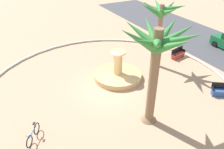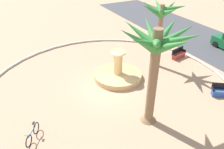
{
  "view_description": "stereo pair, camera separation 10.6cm",
  "coord_description": "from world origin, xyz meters",
  "views": [
    {
      "loc": [
        12.63,
        -6.42,
        9.94
      ],
      "look_at": [
        -0.33,
        0.4,
        1.0
      ],
      "focal_mm": 35.57,
      "sensor_mm": 36.0,
      "label": 1
    },
    {
      "loc": [
        12.68,
        -6.32,
        9.94
      ],
      "look_at": [
        -0.33,
        0.4,
        1.0
      ],
      "focal_mm": 35.57,
      "sensor_mm": 36.0,
      "label": 2
    }
  ],
  "objects": [
    {
      "name": "palm_tree_near_fountain",
      "position": [
        4.31,
        0.65,
        4.77
      ],
      "size": [
        4.27,
        4.33,
        6.39
      ],
      "color": "brown",
      "rests_on": "ground"
    },
    {
      "name": "bicycle_red_frame",
      "position": [
        2.52,
        -6.21,
        0.38
      ],
      "size": [
        1.46,
        1.02,
        0.94
      ],
      "color": "black",
      "rests_on": "ground"
    },
    {
      "name": "bench_east",
      "position": [
        4.65,
        6.99,
        0.35
      ],
      "size": [
        1.31,
        1.61,
        1.0
      ],
      "color": "#335BA8",
      "rests_on": "ground"
    },
    {
      "name": "palm_tree_by_curb",
      "position": [
        -1.39,
        5.49,
        4.54
      ],
      "size": [
        3.68,
        3.59,
        5.81
      ],
      "color": "#8E6B4C",
      "rests_on": "ground"
    },
    {
      "name": "ground_plane",
      "position": [
        0.0,
        0.0,
        0.0
      ],
      "size": [
        80.0,
        80.0,
        0.0
      ],
      "primitive_type": "plane",
      "color": "tan"
    },
    {
      "name": "bench_west",
      "position": [
        -1.59,
        8.34,
        0.35
      ],
      "size": [
        0.79,
        1.66,
        1.0
      ],
      "color": "#B73D33",
      "rests_on": "ground"
    },
    {
      "name": "plaza_curb",
      "position": [
        0.0,
        0.0,
        0.1
      ],
      "size": [
        19.34,
        19.34,
        0.2
      ],
      "primitive_type": "torus",
      "color": "silver",
      "rests_on": "ground"
    },
    {
      "name": "fountain",
      "position": [
        -1.09,
        1.34,
        0.34
      ],
      "size": [
        3.95,
        3.95,
        2.43
      ],
      "color": "tan",
      "rests_on": "ground"
    }
  ]
}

